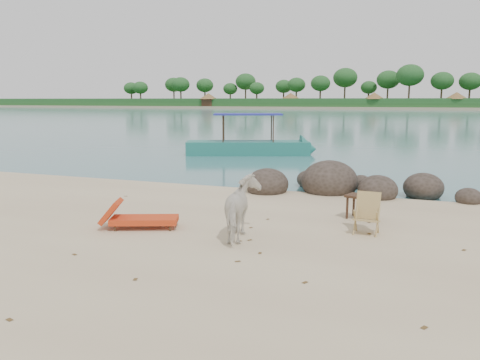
# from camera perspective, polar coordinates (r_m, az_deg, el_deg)

# --- Properties ---
(water) EXTENTS (400.00, 400.00, 0.00)m
(water) POSITION_cam_1_polar(r_m,az_deg,el_deg) (97.31, 18.21, 7.69)
(water) COLOR #3D777A
(water) RESTS_ON ground
(far_shore) EXTENTS (420.00, 90.00, 1.40)m
(far_shore) POSITION_cam_1_polar(r_m,az_deg,el_deg) (177.27, 19.09, 8.36)
(far_shore) COLOR tan
(far_shore) RESTS_ON ground
(far_scenery) EXTENTS (420.00, 18.00, 9.50)m
(far_scenery) POSITION_cam_1_polar(r_m,az_deg,el_deg) (143.96, 18.92, 9.42)
(far_scenery) COLOR #1E4C1E
(far_scenery) RESTS_ON ground
(boulders) EXTENTS (6.36, 2.92, 1.23)m
(boulders) POSITION_cam_1_polar(r_m,az_deg,el_deg) (13.92, 12.06, -0.62)
(boulders) COLOR #2F271F
(boulders) RESTS_ON ground
(cow) EXTENTS (0.98, 1.54, 1.20)m
(cow) POSITION_cam_1_polar(r_m,az_deg,el_deg) (9.00, 0.37, -3.65)
(cow) COLOR white
(cow) RESTS_ON ground
(side_table) EXTENTS (0.78, 0.64, 0.54)m
(side_table) POSITION_cam_1_polar(r_m,az_deg,el_deg) (10.86, 14.60, -3.42)
(side_table) COLOR black
(side_table) RESTS_ON ground
(lounge_chair) EXTENTS (1.83, 1.19, 0.52)m
(lounge_chair) POSITION_cam_1_polar(r_m,az_deg,el_deg) (10.01, -11.58, -4.48)
(lounge_chair) COLOR #C54317
(lounge_chair) RESTS_ON ground
(deck_chair) EXTENTS (0.56, 0.61, 0.81)m
(deck_chair) POSITION_cam_1_polar(r_m,az_deg,el_deg) (9.69, 15.18, -4.20)
(deck_chair) COLOR tan
(deck_chair) RESTS_ON ground
(boat_near) EXTENTS (6.98, 3.80, 3.34)m
(boat_near) POSITION_cam_1_polar(r_m,az_deg,el_deg) (23.54, 0.97, 7.27)
(boat_near) COLOR #217267
(boat_near) RESTS_ON water
(dead_leaves) EXTENTS (8.58, 6.97, 0.00)m
(dead_leaves) POSITION_cam_1_polar(r_m,az_deg,el_deg) (8.50, -2.07, -8.64)
(dead_leaves) COLOR brown
(dead_leaves) RESTS_ON ground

